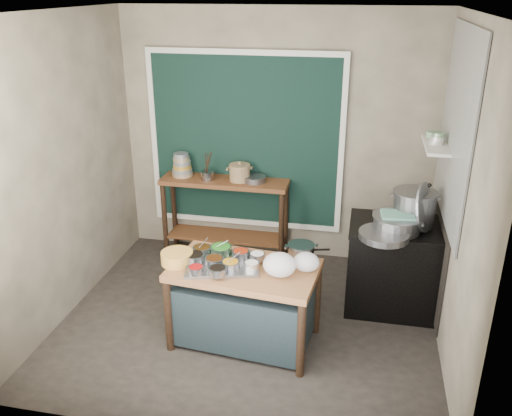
% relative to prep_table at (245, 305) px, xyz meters
% --- Properties ---
extents(floor, '(3.50, 3.00, 0.02)m').
position_rel_prep_table_xyz_m(floor, '(-0.04, 0.31, -0.39)').
color(floor, '#2C2622').
rests_on(floor, ground).
extents(back_wall, '(3.50, 0.02, 2.80)m').
position_rel_prep_table_xyz_m(back_wall, '(-0.04, 1.82, 1.02)').
color(back_wall, gray).
rests_on(back_wall, floor).
extents(left_wall, '(0.02, 3.00, 2.80)m').
position_rel_prep_table_xyz_m(left_wall, '(-1.80, 0.31, 1.02)').
color(left_wall, gray).
rests_on(left_wall, floor).
extents(right_wall, '(0.02, 3.00, 2.80)m').
position_rel_prep_table_xyz_m(right_wall, '(1.72, 0.31, 1.02)').
color(right_wall, gray).
rests_on(right_wall, floor).
extents(ceiling, '(3.50, 3.00, 0.02)m').
position_rel_prep_table_xyz_m(ceiling, '(-0.04, 0.31, 2.43)').
color(ceiling, gray).
rests_on(ceiling, back_wall).
extents(curtain_panel, '(2.10, 0.02, 1.90)m').
position_rel_prep_table_xyz_m(curtain_panel, '(-0.39, 1.78, 0.98)').
color(curtain_panel, black).
rests_on(curtain_panel, back_wall).
extents(curtain_frame, '(2.22, 0.03, 2.02)m').
position_rel_prep_table_xyz_m(curtain_frame, '(-0.39, 1.77, 0.98)').
color(curtain_frame, beige).
rests_on(curtain_frame, back_wall).
extents(tile_panel, '(0.02, 1.70, 1.70)m').
position_rel_prep_table_xyz_m(tile_panel, '(1.70, 0.86, 1.48)').
color(tile_panel, '#B2B2AA').
rests_on(tile_panel, right_wall).
extents(soot_patch, '(0.01, 1.30, 1.30)m').
position_rel_prep_table_xyz_m(soot_patch, '(1.70, 0.96, 0.32)').
color(soot_patch, black).
rests_on(soot_patch, right_wall).
extents(wall_shelf, '(0.22, 0.70, 0.03)m').
position_rel_prep_table_xyz_m(wall_shelf, '(1.59, 1.16, 1.23)').
color(wall_shelf, beige).
rests_on(wall_shelf, right_wall).
extents(prep_table, '(1.32, 0.84, 0.75)m').
position_rel_prep_table_xyz_m(prep_table, '(0.00, 0.00, 0.00)').
color(prep_table, brown).
rests_on(prep_table, floor).
extents(back_counter, '(1.45, 0.40, 0.95)m').
position_rel_prep_table_xyz_m(back_counter, '(-0.59, 1.59, 0.10)').
color(back_counter, brown).
rests_on(back_counter, floor).
extents(stove_block, '(0.90, 0.68, 0.85)m').
position_rel_prep_table_xyz_m(stove_block, '(1.31, 0.86, 0.05)').
color(stove_block, black).
rests_on(stove_block, floor).
extents(stove_top, '(0.92, 0.69, 0.03)m').
position_rel_prep_table_xyz_m(stove_top, '(1.31, 0.86, 0.49)').
color(stove_top, black).
rests_on(stove_top, stove_block).
extents(condiment_tray, '(0.70, 0.58, 0.03)m').
position_rel_prep_table_xyz_m(condiment_tray, '(-0.19, -0.02, 0.39)').
color(condiment_tray, gray).
rests_on(condiment_tray, prep_table).
extents(condiment_bowls, '(0.68, 0.53, 0.08)m').
position_rel_prep_table_xyz_m(condiment_bowls, '(-0.22, -0.00, 0.44)').
color(condiment_bowls, gray).
rests_on(condiment_bowls, condiment_tray).
extents(yellow_basin, '(0.30, 0.30, 0.11)m').
position_rel_prep_table_xyz_m(yellow_basin, '(-0.59, -0.05, 0.43)').
color(yellow_basin, gold).
rests_on(yellow_basin, prep_table).
extents(saucepan, '(0.30, 0.30, 0.14)m').
position_rel_prep_table_xyz_m(saucepan, '(0.46, 0.26, 0.44)').
color(saucepan, gray).
rests_on(saucepan, prep_table).
extents(plastic_bag_a, '(0.33, 0.30, 0.21)m').
position_rel_prep_table_xyz_m(plastic_bag_a, '(0.32, -0.08, 0.48)').
color(plastic_bag_a, white).
rests_on(plastic_bag_a, prep_table).
extents(plastic_bag_b, '(0.27, 0.25, 0.17)m').
position_rel_prep_table_xyz_m(plastic_bag_b, '(0.53, 0.04, 0.46)').
color(plastic_bag_b, white).
rests_on(plastic_bag_b, prep_table).
extents(bowl_stack, '(0.24, 0.24, 0.27)m').
position_rel_prep_table_xyz_m(bowl_stack, '(-1.09, 1.63, 0.69)').
color(bowl_stack, tan).
rests_on(bowl_stack, back_counter).
extents(utensil_cup, '(0.21, 0.21, 0.10)m').
position_rel_prep_table_xyz_m(utensil_cup, '(-0.77, 1.56, 0.62)').
color(utensil_cup, gray).
rests_on(utensil_cup, back_counter).
extents(ceramic_crock, '(0.32, 0.32, 0.17)m').
position_rel_prep_table_xyz_m(ceramic_crock, '(-0.41, 1.60, 0.66)').
color(ceramic_crock, olive).
rests_on(ceramic_crock, back_counter).
extents(wide_bowl, '(0.25, 0.25, 0.06)m').
position_rel_prep_table_xyz_m(wide_bowl, '(-0.24, 1.60, 0.61)').
color(wide_bowl, gray).
rests_on(wide_bowl, back_counter).
extents(stock_pot, '(0.43, 0.43, 0.33)m').
position_rel_prep_table_xyz_m(stock_pot, '(1.43, 0.93, 0.67)').
color(stock_pot, gray).
rests_on(stock_pot, stove_top).
extents(pot_lid, '(0.27, 0.47, 0.46)m').
position_rel_prep_table_xyz_m(pot_lid, '(1.51, 0.80, 0.73)').
color(pot_lid, gray).
rests_on(pot_lid, stove_top).
extents(steamer, '(0.61, 0.61, 0.15)m').
position_rel_prep_table_xyz_m(steamer, '(1.28, 0.73, 0.58)').
color(steamer, gray).
rests_on(steamer, stove_top).
extents(green_cloth, '(0.31, 0.25, 0.02)m').
position_rel_prep_table_xyz_m(green_cloth, '(1.28, 0.73, 0.67)').
color(green_cloth, '#5D9F82').
rests_on(green_cloth, steamer).
extents(shallow_pan, '(0.58, 0.58, 0.06)m').
position_rel_prep_table_xyz_m(shallow_pan, '(1.16, 0.55, 0.53)').
color(shallow_pan, gray).
rests_on(shallow_pan, stove_top).
extents(shelf_bowl_stack, '(0.14, 0.14, 0.11)m').
position_rel_prep_table_xyz_m(shelf_bowl_stack, '(1.59, 1.15, 1.29)').
color(shelf_bowl_stack, silver).
rests_on(shelf_bowl_stack, wall_shelf).
extents(shelf_bowl_green, '(0.17, 0.17, 0.06)m').
position_rel_prep_table_xyz_m(shelf_bowl_green, '(1.59, 1.38, 1.27)').
color(shelf_bowl_green, gray).
rests_on(shelf_bowl_green, wall_shelf).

